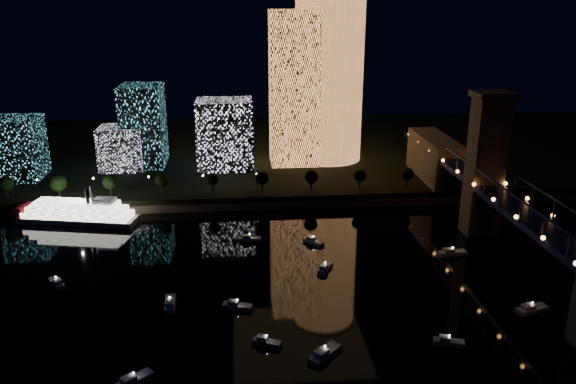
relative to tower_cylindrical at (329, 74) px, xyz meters
name	(u,v)px	position (x,y,z in m)	size (l,w,h in m)	color
ground	(315,315)	(-23.81, -135.41, -45.61)	(520.00, 520.00, 0.00)	black
far_bank	(275,151)	(-23.81, 24.59, -43.11)	(420.00, 160.00, 5.00)	black
seawall	(288,203)	(-23.81, -53.41, -44.11)	(420.00, 6.00, 3.00)	#6B5E4C
tower_cylindrical	(329,74)	(0.00, 0.00, 0.00)	(34.00, 34.00, 80.96)	#FF9A51
tower_rectangular	(294,89)	(-16.97, -4.82, -5.80)	(21.88, 21.88, 69.60)	#FF9A51
midrise_blocks	(144,136)	(-85.76, -9.73, -25.36)	(110.60, 39.18, 37.00)	white
truss_bridge	(554,244)	(41.19, -131.69, -29.36)	(13.00, 266.00, 50.00)	navy
riverboat	(73,213)	(-105.06, -62.56, -41.97)	(48.04, 18.84, 14.20)	silver
motorboats	(301,296)	(-26.55, -126.81, -44.79)	(138.31, 78.85, 2.78)	silver
esplanade_trees	(187,180)	(-63.67, -47.41, -35.14)	(165.76, 6.55, 8.77)	black
street_lamps	(203,178)	(-57.81, -41.41, -36.58)	(132.70, 0.70, 5.65)	black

